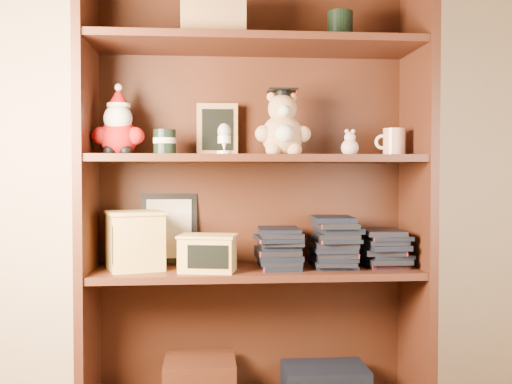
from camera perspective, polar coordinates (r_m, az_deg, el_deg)
The scene contains 16 objects.
bookcase at distance 2.17m, azimuth -0.18°, elevation -1.05°, with size 1.20×0.35×1.60m.
shelf_lower at distance 2.14m, azimuth 0.00°, elevation -7.57°, with size 1.14×0.33×0.02m.
shelf_upper at distance 2.12m, azimuth 0.00°, elevation 3.18°, with size 1.14×0.33×0.02m.
santa_plush at distance 2.13m, azimuth -12.96°, elevation 5.95°, with size 0.18×0.13×0.25m.
teachers_tin at distance 2.12m, azimuth -8.69°, elevation 4.73°, with size 0.08×0.08×0.09m.
chalkboard_plaque at distance 2.23m, azimuth -3.70°, elevation 5.85°, with size 0.15×0.08×0.19m.
egg_cup at distance 2.04m, azimuth -3.05°, elevation 5.19°, with size 0.05×0.05×0.11m.
grad_teddy_bear at distance 2.12m, azimuth 2.54°, elevation 5.97°, with size 0.20×0.17×0.24m.
pink_figurine at distance 2.17m, azimuth 8.93°, elevation 4.42°, with size 0.06×0.06×0.10m.
teacher_mug at distance 2.22m, azimuth 12.95°, elevation 4.66°, with size 0.11×0.08×0.10m.
certificate_frame at distance 2.26m, azimuth -8.28°, elevation -3.46°, with size 0.21×0.05×0.26m.
treats_box at distance 2.13m, azimuth -11.46°, elevation -4.50°, with size 0.23×0.23×0.20m.
pencils_box at distance 2.06m, azimuth -4.62°, elevation -5.79°, with size 0.22×0.17×0.13m.
book_stack_left at distance 2.14m, azimuth 2.23°, elevation -5.30°, with size 0.14×0.20×0.14m.
book_stack_mid at distance 2.17m, azimuth 7.53°, elevation -4.78°, with size 0.14×0.20×0.18m.
book_stack_right at distance 2.22m, azimuth 12.06°, elevation -5.29°, with size 0.14×0.20×0.13m.
Camera 1 is at (-0.18, -0.80, 0.89)m, focal length 42.00 mm.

